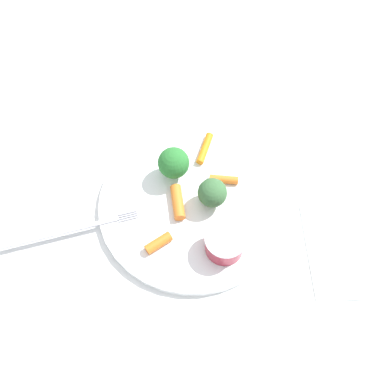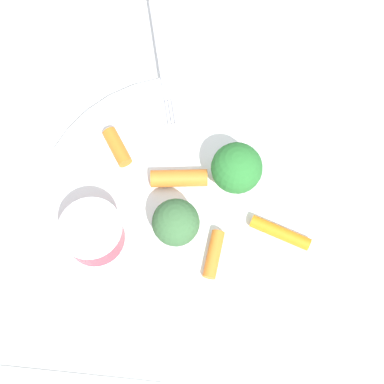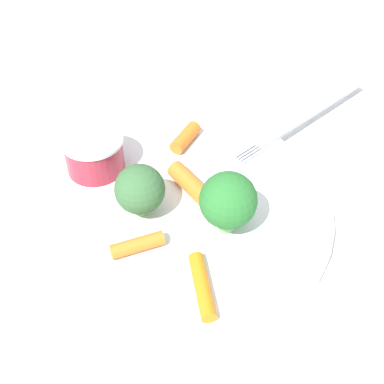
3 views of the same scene
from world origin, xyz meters
name	(u,v)px [view 2 (image 2 of 3)]	position (x,y,z in m)	size (l,w,h in m)	color
ground_plane	(183,208)	(0.00, 0.00, 0.00)	(2.40, 2.40, 0.00)	silver
plate	(183,206)	(0.00, 0.00, 0.01)	(0.28, 0.28, 0.01)	white
sauce_cup	(93,233)	(-0.05, 0.07, 0.03)	(0.06, 0.06, 0.04)	#9D2637
broccoli_floret_0	(174,222)	(-0.03, 0.00, 0.04)	(0.04, 0.04, 0.05)	#89B864
broccoli_floret_1	(237,168)	(0.03, -0.04, 0.04)	(0.05, 0.05, 0.06)	#7FBF70
carrot_stick_0	(117,147)	(0.04, 0.07, 0.02)	(0.01, 0.01, 0.04)	orange
carrot_stick_1	(179,178)	(0.02, 0.01, 0.02)	(0.02, 0.02, 0.05)	orange
carrot_stick_2	(214,254)	(-0.04, -0.04, 0.02)	(0.01, 0.01, 0.04)	orange
carrot_stick_3	(280,233)	(-0.01, -0.09, 0.02)	(0.01, 0.01, 0.06)	orange
fork	(159,45)	(0.17, 0.06, 0.01)	(0.19, 0.08, 0.00)	#AEAFBA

